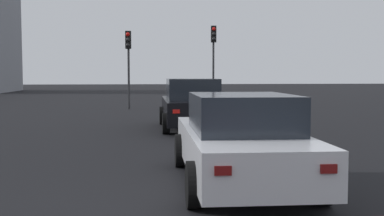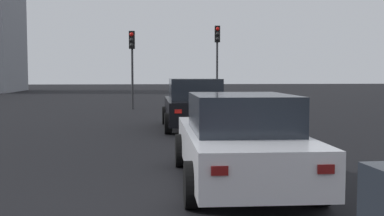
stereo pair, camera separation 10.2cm
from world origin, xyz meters
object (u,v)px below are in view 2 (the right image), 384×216
traffic_light_near_left (217,49)px  traffic_light_near_right (132,53)px  car_white_left_second (239,140)px  car_black_left_lead (194,105)px

traffic_light_near_left → traffic_light_near_right: 4.84m
car_white_left_second → traffic_light_near_left: traffic_light_near_left is taller
traffic_light_near_right → car_white_left_second: bearing=14.3°
car_black_left_lead → traffic_light_near_left: (10.41, -2.48, 2.39)m
car_white_left_second → traffic_light_near_left: bearing=-6.2°
car_black_left_lead → car_white_left_second: bearing=-179.9°
traffic_light_near_left → car_black_left_lead: bearing=-12.2°
car_black_left_lead → traffic_light_near_right: 9.52m
car_black_left_lead → car_white_left_second: 7.96m
car_black_left_lead → traffic_light_near_left: 10.97m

